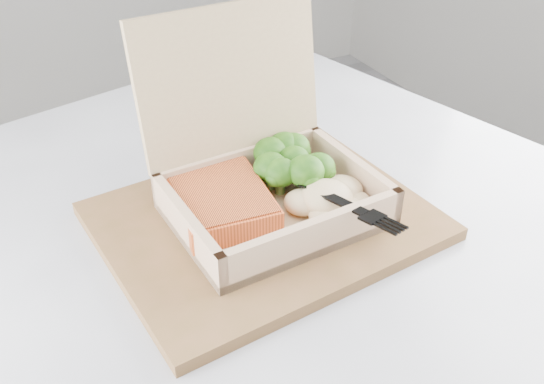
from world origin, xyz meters
name	(u,v)px	position (x,y,z in m)	size (l,w,h in m)	color
cafe_table	(247,369)	(0.50, -0.01, 0.56)	(1.07, 1.07, 0.76)	black
serving_tray	(264,221)	(0.53, 0.01, 0.77)	(0.34, 0.27, 0.01)	brown
takeout_container	(259,163)	(0.54, 0.04, 0.83)	(0.23, 0.21, 0.21)	tan
salmon_fillet	(220,200)	(0.49, 0.03, 0.80)	(0.10, 0.13, 0.03)	orange
broccoli_pile	(294,166)	(0.59, 0.05, 0.81)	(0.11, 0.11, 0.04)	#407B1B
mashed_potatoes	(327,197)	(0.59, -0.02, 0.80)	(0.09, 0.08, 0.03)	#D3BC89
plastic_fork	(313,186)	(0.58, -0.01, 0.81)	(0.05, 0.16, 0.02)	black
receipt	(177,154)	(0.50, 0.20, 0.76)	(0.08, 0.15, 0.00)	silver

